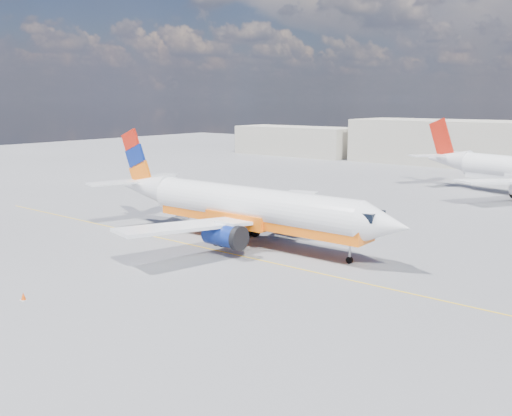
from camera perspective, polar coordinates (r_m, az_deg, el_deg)
The scene contains 5 objects.
ground at distance 40.26m, azimuth -2.33°, elevation -6.13°, with size 240.00×240.00×0.00m, color #5E5E63.
taxi_line at distance 42.46m, azimuth 0.34°, elevation -5.21°, with size 70.00×0.15×0.01m, color yellow.
terminal_annex at distance 123.38m, azimuth 4.00°, elevation 6.72°, with size 26.00×10.00×6.00m, color beige.
main_jet at distance 46.91m, azimuth -1.20°, elevation 0.12°, with size 29.95×23.72×9.09m.
traffic_cone at distance 36.87m, azimuth -22.24°, elevation -8.19°, with size 0.34×0.34×0.48m.
Camera 1 is at (25.43, -28.93, 11.72)m, focal length 40.00 mm.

